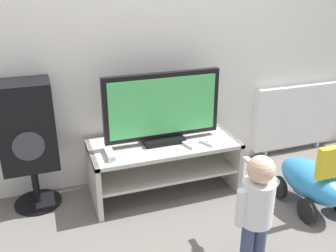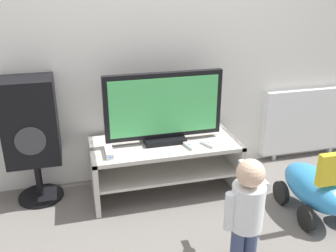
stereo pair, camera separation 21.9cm
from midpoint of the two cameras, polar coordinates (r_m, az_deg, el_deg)
ground_plane at (r=2.86m, az=3.03°, el=-12.29°), size 16.00×16.00×0.00m
wall_back at (r=2.93m, az=0.00°, el=16.03°), size 10.00×0.06×2.60m
tv_stand at (r=2.92m, az=1.66°, el=-5.01°), size 1.13×0.50×0.42m
television at (r=2.78m, az=1.62°, el=2.62°), size 0.89×0.20×0.54m
game_console at (r=2.68m, az=-6.67°, el=-3.98°), size 0.05×0.18×0.04m
remote_primary at (r=2.83m, az=8.37°, el=-2.82°), size 0.08×0.13×0.03m
remote_secondary at (r=2.78m, az=5.47°, el=-3.08°), size 0.07×0.13×0.03m
child at (r=2.18m, az=14.83°, el=-11.86°), size 0.27×0.42×0.72m
speaker_tower at (r=2.82m, az=-18.15°, el=0.18°), size 0.38×0.34×0.95m
ride_on_toy at (r=2.92m, az=23.55°, el=-8.62°), size 0.35×0.60×0.56m
radiator at (r=3.71m, az=21.97°, el=0.76°), size 0.86×0.08×0.66m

